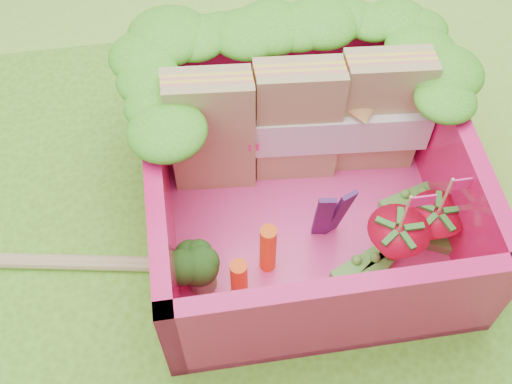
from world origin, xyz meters
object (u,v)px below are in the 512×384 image
at_px(bento_box, 306,182).
at_px(broccoli, 200,265).
at_px(sandwich_stack, 297,123).
at_px(strawberry_right, 432,227).
at_px(strawberry_left, 394,245).

relative_size(bento_box, broccoli, 4.28).
distance_m(bento_box, sandwich_stack, 0.27).
bearing_deg(bento_box, strawberry_right, -25.18).
distance_m(broccoli, strawberry_right, 0.99).
relative_size(sandwich_stack, broccoli, 3.84).
bearing_deg(strawberry_left, broccoli, 179.33).
xyz_separation_m(strawberry_left, strawberry_right, (0.19, 0.07, -0.01)).
bearing_deg(sandwich_stack, strawberry_right, -44.74).
distance_m(sandwich_stack, strawberry_right, 0.72).
bearing_deg(strawberry_left, sandwich_stack, 118.96).
relative_size(sandwich_stack, strawberry_left, 2.37).
relative_size(sandwich_stack, strawberry_right, 2.47).
distance_m(sandwich_stack, broccoli, 0.75).
bearing_deg(broccoli, strawberry_right, 3.29).
bearing_deg(strawberry_right, strawberry_left, -160.58).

